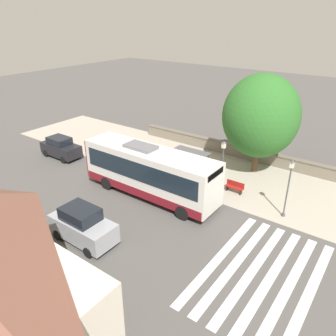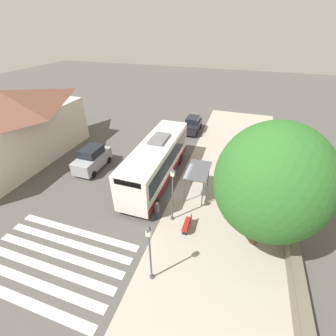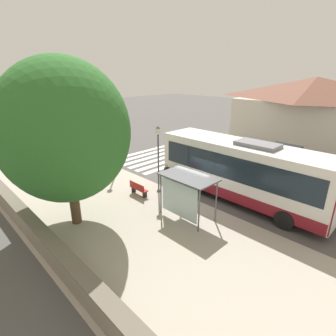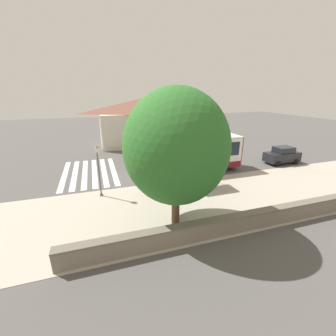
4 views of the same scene
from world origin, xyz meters
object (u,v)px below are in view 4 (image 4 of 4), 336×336
object	(u,v)px
bench	(154,189)
street_lamp_far	(156,159)
shade_tree	(176,147)
parked_car_behind_bus	(282,155)
street_lamp_near	(98,167)
bus	(190,153)
pedestrian	(150,174)
bus_shelter	(199,166)
parked_car_far_lane	(168,148)

from	to	relation	value
bench	street_lamp_far	bearing A→B (deg)	-23.34
street_lamp_far	shade_tree	size ratio (longest dim) A/B	0.53
bench	shade_tree	bearing A→B (deg)	-176.70
parked_car_behind_bus	shade_tree	bearing A→B (deg)	116.00
street_lamp_near	shade_tree	world-z (taller)	shade_tree
street_lamp_near	bus	bearing A→B (deg)	-71.28
parked_car_behind_bus	pedestrian	bearing A→B (deg)	94.07
pedestrian	bench	size ratio (longest dim) A/B	1.14
parked_car_behind_bus	street_lamp_far	bearing A→B (deg)	97.84
bus	parked_car_behind_bus	world-z (taller)	bus
bus	shade_tree	size ratio (longest dim) A/B	1.28
shade_tree	parked_car_behind_bus	xyz separation A→B (m)	(7.77, -15.92, -3.94)
bus_shelter	pedestrian	xyz separation A→B (m)	(2.22, 3.71, -1.06)
bus	bench	size ratio (longest dim) A/B	7.50
bus_shelter	bench	size ratio (longest dim) A/B	2.11
bus	bus_shelter	xyz separation A→B (m)	(-4.00, 0.92, 0.04)
street_lamp_near	shade_tree	distance (m)	7.32
street_lamp_near	parked_car_behind_bus	world-z (taller)	street_lamp_near
bus_shelter	pedestrian	bearing A→B (deg)	59.09
bus	bus_shelter	world-z (taller)	bus
bus	street_lamp_far	distance (m)	5.21
shade_tree	bench	bearing A→B (deg)	3.30
shade_tree	bus_shelter	bearing A→B (deg)	-40.12
street_lamp_near	parked_car_far_lane	bearing A→B (deg)	-42.38
street_lamp_far	parked_car_behind_bus	bearing A→B (deg)	-82.16
bench	street_lamp_far	distance (m)	2.54
bus_shelter	street_lamp_near	size ratio (longest dim) A/B	0.73
shade_tree	parked_car_far_lane	world-z (taller)	shade_tree
street_lamp_near	parked_car_behind_bus	distance (m)	20.45
street_lamp_far	pedestrian	bearing A→B (deg)	15.61
bus	parked_car_behind_bus	bearing A→B (deg)	-93.28
street_lamp_far	parked_car_behind_bus	xyz separation A→B (m)	(2.15, -15.63, -1.66)
parked_car_behind_bus	parked_car_far_lane	world-z (taller)	parked_car_far_lane
street_lamp_near	bus_shelter	bearing A→B (deg)	-96.78
bus	parked_car_far_lane	world-z (taller)	bus
street_lamp_near	street_lamp_far	xyz separation A→B (m)	(0.24, -4.62, 0.17)
shade_tree	parked_car_behind_bus	bearing A→B (deg)	-64.00
bus	parked_car_behind_bus	size ratio (longest dim) A/B	2.65
shade_tree	parked_car_behind_bus	size ratio (longest dim) A/B	2.06
bus_shelter	shade_tree	world-z (taller)	shade_tree
parked_car_behind_bus	parked_car_far_lane	size ratio (longest dim) A/B	0.97
bus	parked_car_far_lane	size ratio (longest dim) A/B	2.56
shade_tree	parked_car_far_lane	size ratio (longest dim) A/B	1.99
parked_car_behind_bus	parked_car_far_lane	xyz separation A→B (m)	(7.18, 11.51, 0.11)
bus	shade_tree	xyz separation A→B (m)	(-8.41, 4.64, 2.91)
bus_shelter	street_lamp_near	distance (m)	8.12
bus_shelter	street_lamp_near	world-z (taller)	street_lamp_near
bus_shelter	street_lamp_far	world-z (taller)	street_lamp_far
shade_tree	parked_car_behind_bus	distance (m)	18.15
bus	bench	world-z (taller)	bus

